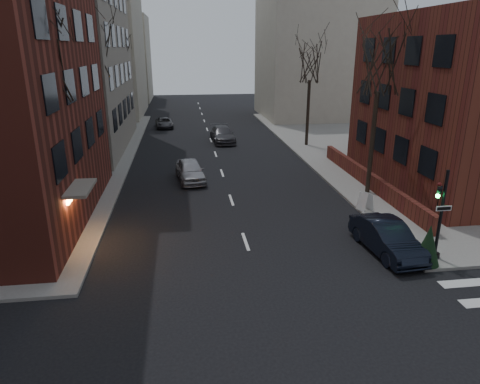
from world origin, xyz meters
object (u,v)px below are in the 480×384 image
Objects in this scene: traffic_signal at (439,220)px; car_lane_gray at (223,134)px; streetlamp_near at (98,124)px; tree_left_b at (93,48)px; tree_right_a at (380,64)px; parked_sedan at (387,238)px; tree_right_b at (310,63)px; sandwich_board at (365,201)px; streetlamp_far at (131,93)px; tree_left_c at (120,57)px; tree_left_a at (42,59)px; evergreen_shrub at (428,245)px; car_lane_silver at (190,171)px; car_lane_far at (164,123)px.

traffic_signal is 26.92m from car_lane_gray.
tree_left_b is at bearing 98.53° from streetlamp_near.
parked_sedan is (-2.60, -8.00, -7.28)m from tree_right_a.
tree_right_b is 2.02× the size of parked_sedan.
parked_sedan reaches higher than sandwich_board.
tree_right_b is (0.00, 14.00, -0.44)m from tree_right_a.
streetlamp_near and streetlamp_far have the same top height.
tree_right_a is (17.60, -22.00, 0.00)m from tree_left_c.
tree_left_a reaches higher than streetlamp_near.
streetlamp_near is (0.60, -4.00, -4.68)m from tree_left_b.
sandwich_board is 0.58× the size of evergreen_shrub.
streetlamp_near is at bearing 85.71° from tree_left_a.
streetlamp_near is at bearing 135.30° from parked_sedan.
tree_left_b is 10.46× the size of sandwich_board.
tree_left_a reaches higher than tree_right_a.
tree_right_b is 10.73m from car_lane_gray.
tree_right_b is at bearing 90.00° from tree_right_a.
tree_left_a reaches higher than car_lane_gray.
car_lane_silver is at bearing 119.86° from parked_sedan.
tree_right_a is 20.03m from car_lane_gray.
car_lane_silver is (5.81, 0.38, -3.49)m from streetlamp_near.
tree_left_c is 1.89× the size of car_lane_gray.
streetlamp_far is 1.38× the size of parked_sedan.
tree_left_a is at bearing -167.20° from tree_right_a.
parked_sedan is (15.00, -4.00, -7.72)m from tree_left_a.
streetlamp_near is 1.43× the size of car_lane_silver.
car_lane_far is at bearing 89.46° from car_lane_silver.
tree_left_a reaches higher than car_lane_silver.
car_lane_far is (-11.08, 33.80, -0.18)m from parked_sedan.
car_lane_far is (-2.49, 21.42, -0.18)m from car_lane_silver.
tree_left_c reaches higher than evergreen_shrub.
evergreen_shrub is at bearing -65.17° from streetlamp_far.
tree_right_b is 20.01m from streetlamp_near.
traffic_signal is 3.87× the size of sandwich_board.
traffic_signal is at bearing -45.46° from tree_left_b.
streetlamp_far is at bearing 88.77° from tree_left_a.
streetlamp_far is at bearing 99.34° from car_lane_silver.
streetlamp_near reaches higher than evergreen_shrub.
tree_right_b reaches higher than evergreen_shrub.
streetlamp_near is 22.35m from car_lane_far.
streetlamp_far is (-16.14, 33.01, 2.33)m from traffic_signal.
streetlamp_near is at bearing 138.95° from evergreen_shrub.
sandwich_board is (15.50, -7.09, -3.57)m from streetlamp_near.
tree_left_a is at bearing -94.29° from streetlamp_near.
tree_left_b is at bearing -140.69° from car_lane_gray.
tree_left_b is 1.11× the size of tree_right_a.
car_lane_gray is at bearing 82.94° from sandwich_board.
tree_left_c reaches higher than traffic_signal.
tree_left_b reaches higher than car_lane_gray.
streetlamp_near is (-17.00, 4.00, -3.79)m from tree_right_a.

